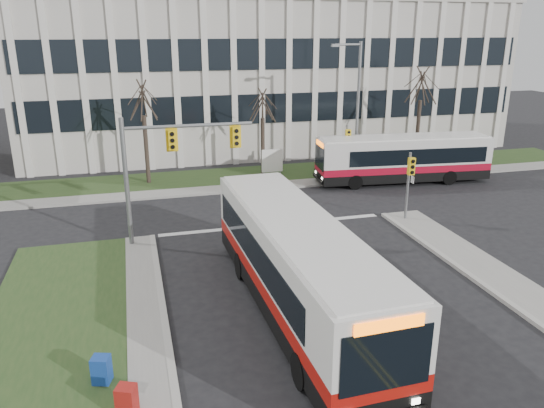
{
  "coord_description": "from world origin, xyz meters",
  "views": [
    {
      "loc": [
        -6.92,
        -17.41,
        9.96
      ],
      "look_at": [
        -0.66,
        5.82,
        2.0
      ],
      "focal_mm": 35.0,
      "sensor_mm": 36.0,
      "label": 1
    }
  ],
  "objects": [
    {
      "name": "newspaper_box_red",
      "position": [
        -7.61,
        -5.01,
        0.47
      ],
      "size": [
        0.64,
        0.61,
        0.95
      ],
      "primitive_type": "cube",
      "rotation": [
        0.0,
        0.0,
        -0.4
      ],
      "color": "#A31915",
      "rests_on": "ground"
    },
    {
      "name": "directory_sign",
      "position": [
        2.5,
        17.5,
        1.17
      ],
      "size": [
        1.5,
        0.12,
        2.0
      ],
      "color": "slate",
      "rests_on": "ground"
    },
    {
      "name": "bus_cross",
      "position": [
        10.71,
        14.0,
        1.55
      ],
      "size": [
        11.79,
        3.58,
        3.1
      ],
      "primitive_type": null,
      "rotation": [
        0.0,
        0.0,
        -1.66
      ],
      "color": "silver",
      "rests_on": "ground"
    },
    {
      "name": "office_building",
      "position": [
        5.0,
        30.0,
        6.0
      ],
      "size": [
        40.0,
        16.0,
        12.0
      ],
      "primitive_type": "cube",
      "color": "beige",
      "rests_on": "ground"
    },
    {
      "name": "signal_pole_near",
      "position": [
        7.2,
        6.9,
        2.5
      ],
      "size": [
        0.34,
        0.39,
        3.8
      ],
      "color": "slate",
      "rests_on": "ground"
    },
    {
      "name": "newspaper_box_blue",
      "position": [
        -8.31,
        -3.44,
        0.47
      ],
      "size": [
        0.61,
        0.58,
        0.95
      ],
      "primitive_type": "cube",
      "rotation": [
        0.0,
        0.0,
        -0.31
      ],
      "color": "#163D9A",
      "rests_on": "ground"
    },
    {
      "name": "building_lawn",
      "position": [
        5.0,
        18.0,
        0.06
      ],
      "size": [
        44.0,
        5.0,
        0.12
      ],
      "primitive_type": "cube",
      "color": "#28441D",
      "rests_on": "ground"
    },
    {
      "name": "tree_mid",
      "position": [
        2.0,
        18.2,
        4.88
      ],
      "size": [
        1.8,
        1.8,
        6.82
      ],
      "color": "#42352B",
      "rests_on": "ground"
    },
    {
      "name": "ground",
      "position": [
        0.0,
        0.0,
        0.0
      ],
      "size": [
        120.0,
        120.0,
        0.0
      ],
      "primitive_type": "plane",
      "color": "black",
      "rests_on": "ground"
    },
    {
      "name": "tree_right",
      "position": [
        14.0,
        18.0,
        5.91
      ],
      "size": [
        1.8,
        1.8,
        8.25
      ],
      "color": "#42352B",
      "rests_on": "ground"
    },
    {
      "name": "streetlight",
      "position": [
        8.03,
        16.2,
        5.19
      ],
      "size": [
        2.15,
        0.25,
        9.2
      ],
      "color": "slate",
      "rests_on": "ground"
    },
    {
      "name": "signal_pole_far",
      "position": [
        7.2,
        15.4,
        2.5
      ],
      "size": [
        0.34,
        0.39,
        3.8
      ],
      "color": "slate",
      "rests_on": "ground"
    },
    {
      "name": "bus_main",
      "position": [
        -1.52,
        -0.83,
        1.76
      ],
      "size": [
        3.24,
        13.27,
        3.52
      ],
      "primitive_type": null,
      "rotation": [
        0.0,
        0.0,
        0.03
      ],
      "color": "silver",
      "rests_on": "ground"
    },
    {
      "name": "tree_left",
      "position": [
        -6.0,
        18.0,
        5.51
      ],
      "size": [
        1.8,
        1.8,
        7.7
      ],
      "color": "#42352B",
      "rests_on": "ground"
    },
    {
      "name": "sidewalk_cross",
      "position": [
        5.0,
        15.2,
        0.07
      ],
      "size": [
        44.0,
        1.6,
        0.14
      ],
      "primitive_type": "cube",
      "color": "#9E9B93",
      "rests_on": "ground"
    },
    {
      "name": "mast_arm_signal",
      "position": [
        -5.62,
        7.16,
        4.26
      ],
      "size": [
        6.11,
        0.38,
        6.2
      ],
      "color": "slate",
      "rests_on": "ground"
    }
  ]
}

